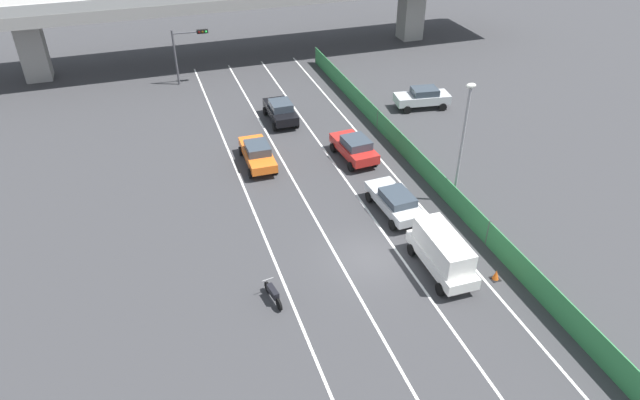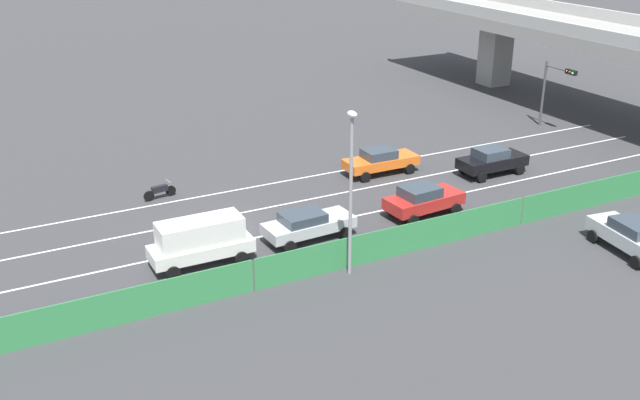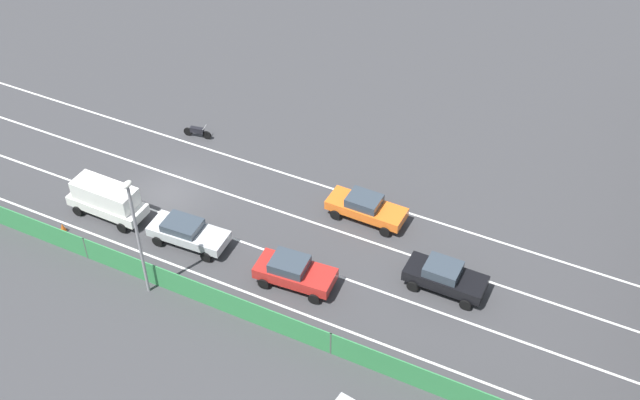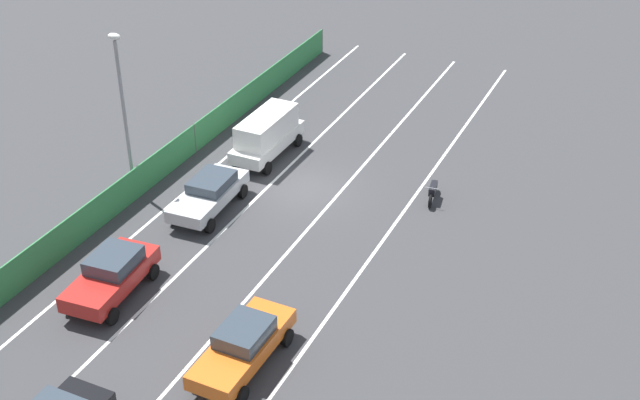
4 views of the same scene
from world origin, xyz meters
name	(u,v)px [view 4 (image 4 of 4)]	position (x,y,z in m)	size (l,w,h in m)	color
ground_plane	(305,188)	(0.00, 0.00, 0.00)	(300.00, 300.00, 0.00)	#38383A
lane_line_left_edge	(345,294)	(-4.87, 6.58, 0.00)	(0.14, 49.15, 0.01)	silver
lane_line_mid_left	(270,273)	(-1.62, 6.58, 0.00)	(0.14, 49.15, 0.01)	silver
lane_line_mid_right	(200,253)	(1.62, 6.58, 0.00)	(0.14, 49.15, 0.01)	silver
lane_line_right_edge	(135,235)	(4.87, 6.58, 0.00)	(0.14, 49.15, 0.01)	silver
green_fence	(100,211)	(6.54, 6.58, 0.76)	(0.10, 45.25, 1.52)	#338447
car_sedan_silver	(209,193)	(3.02, 3.43, 0.85)	(2.16, 4.67, 1.50)	#B7BABC
car_taxi_orange	(243,344)	(-3.32, 11.63, 0.87)	(1.98, 4.68, 1.59)	orange
car_van_white	(267,133)	(3.07, -2.09, 1.25)	(1.98, 4.78, 2.22)	silver
car_sedan_red	(112,274)	(3.14, 10.27, 0.92)	(2.30, 4.42, 1.67)	red
motorcycle	(433,191)	(-5.68, -1.54, 0.46)	(0.60, 1.94, 0.93)	black
street_lamp	(122,100)	(7.06, 3.52, 4.58)	(0.60, 0.36, 7.61)	gray
traffic_cone	(241,130)	(5.42, -3.62, 0.26)	(0.47, 0.47, 0.57)	orange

